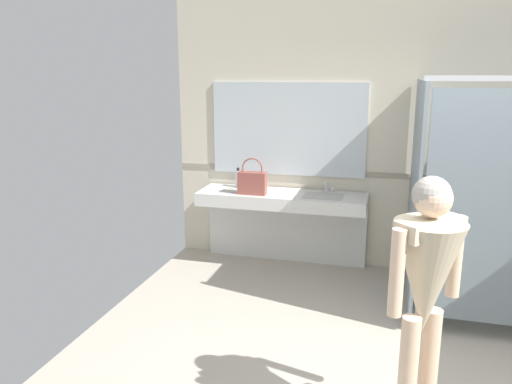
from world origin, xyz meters
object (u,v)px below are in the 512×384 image
object	(u,v)px
handbag	(252,182)
soap_dispenser	(238,179)
paper_cup	(241,190)
person_standing	(426,278)

from	to	relation	value
handbag	soap_dispenser	distance (m)	0.39
soap_dispenser	paper_cup	size ratio (longest dim) A/B	2.65
person_standing	handbag	distance (m)	2.79
soap_dispenser	paper_cup	distance (m)	0.33
person_standing	handbag	world-z (taller)	person_standing
person_standing	paper_cup	world-z (taller)	person_standing
handbag	soap_dispenser	world-z (taller)	handbag
person_standing	handbag	bearing A→B (deg)	126.25
person_standing	paper_cup	xyz separation A→B (m)	(-1.77, 2.25, -0.10)
person_standing	paper_cup	distance (m)	2.87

